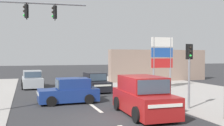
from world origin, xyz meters
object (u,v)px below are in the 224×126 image
(hatchback_oncoming_mid, at_px, (70,92))
(hatchback_crossing_left, at_px, (95,83))
(shopping_plaza_sign, at_px, (162,55))
(sedan_oncoming_near, at_px, (32,80))
(suv_kerbside_parked, at_px, (143,97))
(traffic_signal_mast, at_px, (11,32))
(pedestal_signal_right_kerb, at_px, (189,65))

(hatchback_oncoming_mid, height_order, hatchback_crossing_left, same)
(shopping_plaza_sign, bearing_deg, hatchback_oncoming_mid, -152.11)
(sedan_oncoming_near, relative_size, suv_kerbside_parked, 0.93)
(hatchback_oncoming_mid, bearing_deg, traffic_signal_mast, -154.72)
(pedestal_signal_right_kerb, xyz_separation_m, hatchback_crossing_left, (-3.07, 8.47, -1.71))
(shopping_plaza_sign, xyz_separation_m, hatchback_oncoming_mid, (-9.12, -4.83, -2.28))
(hatchback_oncoming_mid, bearing_deg, sedan_oncoming_near, 102.51)
(hatchback_oncoming_mid, relative_size, sedan_oncoming_near, 0.86)
(traffic_signal_mast, bearing_deg, suv_kerbside_parked, -24.01)
(shopping_plaza_sign, relative_size, suv_kerbside_parked, 1.00)
(sedan_oncoming_near, xyz_separation_m, hatchback_crossing_left, (4.83, -4.29, -0.00))
(hatchback_oncoming_mid, bearing_deg, hatchback_crossing_left, 58.22)
(shopping_plaza_sign, distance_m, suv_kerbside_parked, 11.23)
(shopping_plaza_sign, distance_m, hatchback_oncoming_mid, 10.57)
(traffic_signal_mast, relative_size, shopping_plaza_sign, 1.30)
(shopping_plaza_sign, height_order, hatchback_oncoming_mid, shopping_plaza_sign)
(traffic_signal_mast, height_order, suv_kerbside_parked, traffic_signal_mast)
(shopping_plaza_sign, relative_size, hatchback_oncoming_mid, 1.25)
(hatchback_crossing_left, bearing_deg, sedan_oncoming_near, 138.42)
(traffic_signal_mast, xyz_separation_m, pedestal_signal_right_kerb, (9.20, -2.32, -1.73))
(pedestal_signal_right_kerb, bearing_deg, hatchback_crossing_left, 109.89)
(pedestal_signal_right_kerb, bearing_deg, shopping_plaza_sign, 69.79)
(sedan_oncoming_near, bearing_deg, pedestal_signal_right_kerb, -58.25)
(traffic_signal_mast, height_order, pedestal_signal_right_kerb, traffic_signal_mast)
(hatchback_oncoming_mid, xyz_separation_m, suv_kerbside_parked, (2.94, -4.32, 0.18))
(pedestal_signal_right_kerb, xyz_separation_m, hatchback_oncoming_mid, (-5.92, 3.87, -1.71))
(pedestal_signal_right_kerb, bearing_deg, suv_kerbside_parked, -171.29)
(pedestal_signal_right_kerb, xyz_separation_m, sedan_oncoming_near, (-7.89, 12.76, -1.71))
(shopping_plaza_sign, bearing_deg, hatchback_crossing_left, -178.02)
(suv_kerbside_parked, bearing_deg, traffic_signal_mast, 155.99)
(traffic_signal_mast, bearing_deg, shopping_plaza_sign, 27.21)
(hatchback_oncoming_mid, distance_m, hatchback_crossing_left, 5.42)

